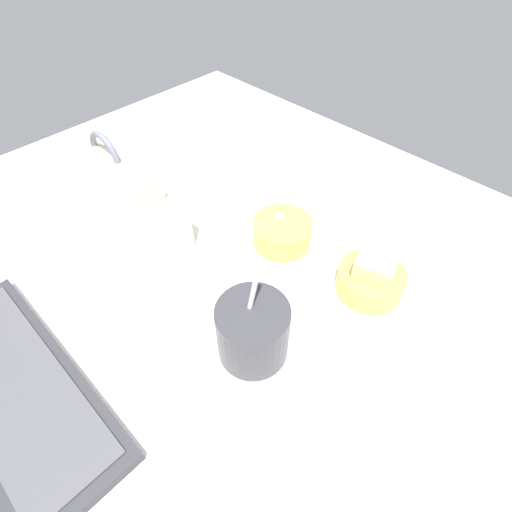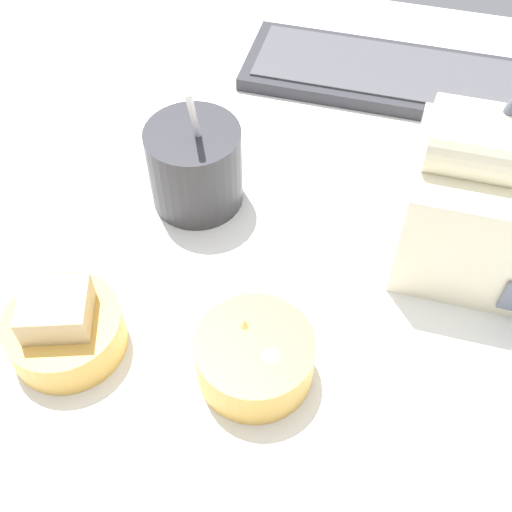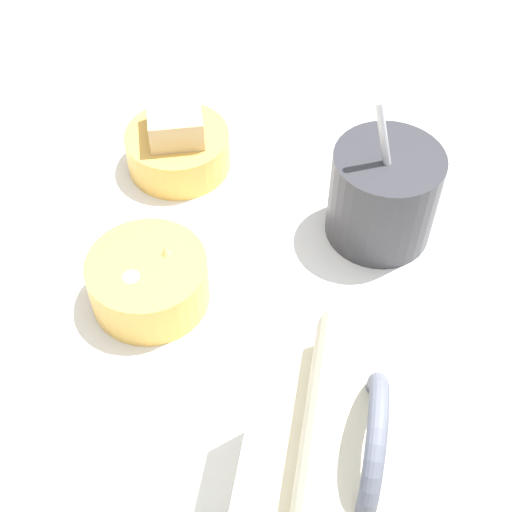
# 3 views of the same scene
# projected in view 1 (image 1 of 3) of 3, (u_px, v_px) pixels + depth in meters

# --- Properties ---
(desk_surface) EXTENTS (1.40, 1.10, 0.02)m
(desk_surface) POSITION_uv_depth(u_px,v_px,m) (251.00, 292.00, 0.67)
(desk_surface) COLOR white
(desk_surface) RESTS_ON ground
(keyboard) EXTENTS (0.39, 0.14, 0.02)m
(keyboard) POSITION_uv_depth(u_px,v_px,m) (17.00, 389.00, 0.53)
(keyboard) COLOR #2D2D33
(keyboard) RESTS_ON desk_surface
(lunch_bag) EXTENTS (0.19, 0.14, 0.22)m
(lunch_bag) POSITION_uv_depth(u_px,v_px,m) (122.00, 205.00, 0.68)
(lunch_bag) COLOR #EFE5C1
(lunch_bag) RESTS_ON desk_surface
(soup_cup) EXTENTS (0.10, 0.10, 0.16)m
(soup_cup) POSITION_uv_depth(u_px,v_px,m) (253.00, 331.00, 0.55)
(soup_cup) COLOR #333338
(soup_cup) RESTS_ON desk_surface
(bento_bowl_sandwich) EXTENTS (0.11, 0.11, 0.07)m
(bento_bowl_sandwich) POSITION_uv_depth(u_px,v_px,m) (371.00, 278.00, 0.64)
(bento_bowl_sandwich) COLOR #EAB24C
(bento_bowl_sandwich) RESTS_ON desk_surface
(bento_bowl_snacks) EXTENTS (0.11, 0.11, 0.06)m
(bento_bowl_snacks) POSITION_uv_depth(u_px,v_px,m) (282.00, 232.00, 0.72)
(bento_bowl_snacks) COLOR #EAB24C
(bento_bowl_snacks) RESTS_ON desk_surface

